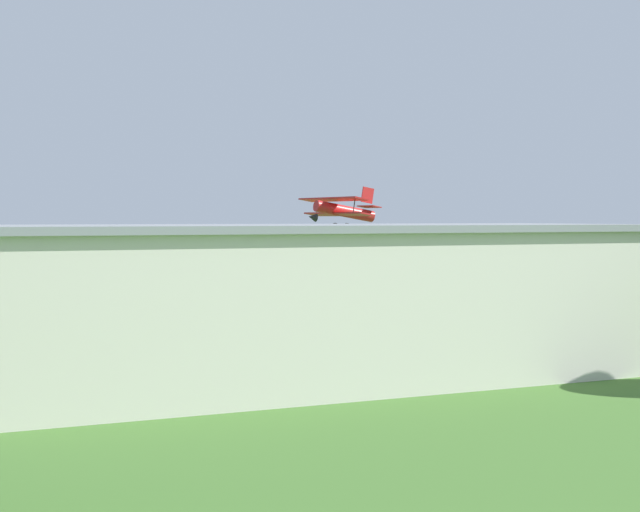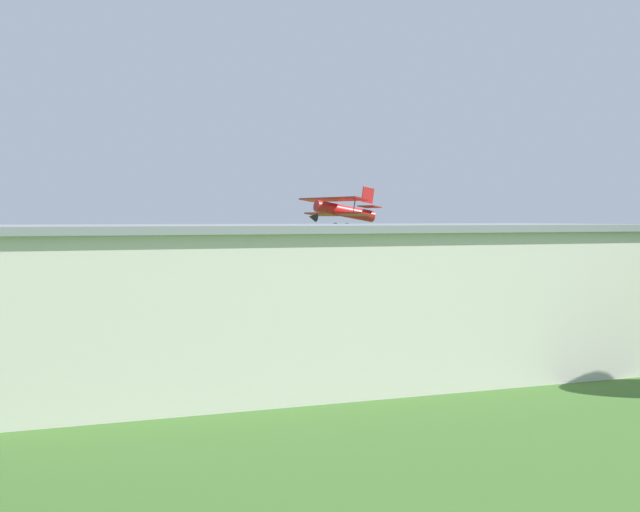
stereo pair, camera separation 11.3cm
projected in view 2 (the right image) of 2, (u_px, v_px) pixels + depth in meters
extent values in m
plane|color=#3D6628|center=(244.00, 321.00, 78.21)|extent=(400.00, 400.00, 0.00)
cube|color=beige|center=(306.00, 306.00, 49.49)|extent=(35.48, 14.44, 7.42)
cube|color=gray|center=(306.00, 228.00, 49.34)|extent=(36.11, 15.07, 0.35)
cube|color=#384251|center=(259.00, 309.00, 55.30)|extent=(9.99, 0.68, 6.09)
cylinder|color=#B21E1E|center=(345.00, 211.00, 83.24)|extent=(5.72, 1.71, 1.85)
cone|color=black|center=(313.00, 217.00, 81.74)|extent=(0.88, 0.78, 0.78)
cube|color=#B21E1E|center=(338.00, 214.00, 82.94)|extent=(2.61, 9.54, 0.34)
cube|color=#B21E1E|center=(333.00, 199.00, 82.63)|extent=(2.61, 9.54, 0.34)
cube|color=#B21E1E|center=(368.00, 195.00, 84.31)|extent=(1.30, 0.27, 1.46)
cube|color=#B21E1E|center=(369.00, 207.00, 84.42)|extent=(1.24, 2.70, 0.22)
cylinder|color=black|center=(335.00, 227.00, 83.95)|extent=(0.65, 0.22, 0.64)
cylinder|color=black|center=(347.00, 227.00, 82.29)|extent=(0.65, 0.22, 0.64)
cylinder|color=#332D28|center=(318.00, 207.00, 85.41)|extent=(0.30, 0.12, 1.30)
cylinder|color=#332D28|center=(354.00, 206.00, 80.15)|extent=(0.30, 0.12, 1.30)
cylinder|color=#B23333|center=(445.00, 332.00, 66.62)|extent=(0.34, 0.34, 0.83)
cylinder|color=#B23333|center=(445.00, 322.00, 66.59)|extent=(0.40, 0.40, 0.59)
sphere|color=#D8AD84|center=(445.00, 316.00, 66.58)|extent=(0.23, 0.23, 0.23)
cylinder|color=beige|center=(443.00, 327.00, 69.52)|extent=(0.45, 0.45, 0.89)
cylinder|color=navy|center=(443.00, 316.00, 69.49)|extent=(0.54, 0.54, 0.63)
sphere|color=#9E704C|center=(443.00, 310.00, 69.47)|extent=(0.24, 0.24, 0.24)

